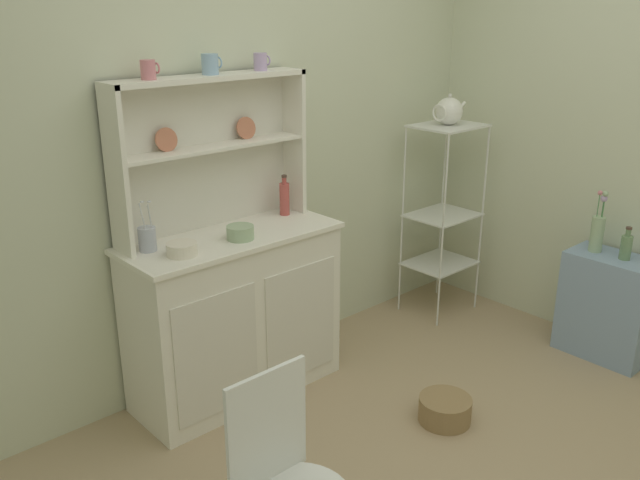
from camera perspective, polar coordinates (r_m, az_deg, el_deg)
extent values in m
cube|color=beige|center=(3.55, -5.73, 8.64)|extent=(3.84, 0.05, 2.50)
cube|color=white|center=(3.43, -7.20, -6.35)|extent=(1.06, 0.42, 0.85)
cube|color=silver|center=(3.17, -8.69, -9.63)|extent=(0.44, 0.01, 0.60)
cube|color=silver|center=(3.43, -1.61, -6.95)|extent=(0.44, 0.01, 0.60)
cube|color=white|center=(3.27, -7.51, 0.22)|extent=(1.09, 0.45, 0.02)
cube|color=silver|center=(3.33, -9.79, 7.32)|extent=(1.01, 0.02, 0.74)
cube|color=white|center=(3.03, -16.87, 5.56)|extent=(0.02, 0.18, 0.74)
cube|color=white|center=(3.55, -2.29, 8.34)|extent=(0.02, 0.18, 0.74)
cube|color=white|center=(3.26, -9.06, 7.76)|extent=(0.97, 0.16, 0.02)
cube|color=white|center=(3.21, -9.37, 13.42)|extent=(1.01, 0.18, 0.02)
cylinder|color=#C67556|center=(3.16, -12.88, 8.28)|extent=(0.11, 0.03, 0.11)
cylinder|color=#C67556|center=(3.40, -6.28, 9.40)|extent=(0.11, 0.03, 0.11)
cylinder|color=silver|center=(4.08, 10.35, 0.53)|extent=(0.01, 0.01, 1.22)
cylinder|color=silver|center=(4.39, 13.54, 1.65)|extent=(0.01, 0.01, 1.22)
cylinder|color=silver|center=(4.27, 6.98, 1.56)|extent=(0.01, 0.01, 1.22)
cylinder|color=silver|center=(4.57, 10.26, 2.58)|extent=(0.01, 0.01, 1.22)
cube|color=silver|center=(4.18, 10.80, 9.47)|extent=(0.42, 0.34, 0.01)
cube|color=silver|center=(4.32, 10.33, 2.09)|extent=(0.42, 0.34, 0.01)
cube|color=silver|center=(4.42, 10.08, -1.91)|extent=(0.42, 0.34, 0.01)
cube|color=#849EBC|center=(4.13, 23.17, -5.18)|extent=(0.28, 0.48, 0.60)
cube|color=white|center=(2.20, -4.49, -15.56)|extent=(0.31, 0.02, 0.40)
cylinder|color=#93754C|center=(3.40, 10.53, -13.93)|extent=(0.25, 0.25, 0.12)
cylinder|color=#D17A84|center=(3.05, -14.35, 13.79)|extent=(0.06, 0.06, 0.08)
torus|color=#D17A84|center=(3.07, -13.64, 13.96)|extent=(0.01, 0.05, 0.05)
cylinder|color=#8EB2D1|center=(3.21, -9.30, 14.47)|extent=(0.08, 0.08, 0.09)
torus|color=#8EB2D1|center=(3.23, -8.56, 14.63)|extent=(0.01, 0.05, 0.05)
cylinder|color=#B79ECC|center=(3.37, -5.07, 14.80)|extent=(0.07, 0.07, 0.08)
torus|color=#B79ECC|center=(3.40, -4.48, 14.92)|extent=(0.01, 0.05, 0.05)
cylinder|color=silver|center=(3.04, -11.61, -0.75)|extent=(0.14, 0.14, 0.06)
cylinder|color=#9EB78E|center=(3.20, -6.76, 0.64)|extent=(0.13, 0.13, 0.06)
cylinder|color=#B74C47|center=(3.53, -3.02, 3.48)|extent=(0.05, 0.05, 0.17)
cylinder|color=#B74C47|center=(3.51, -3.05, 5.06)|extent=(0.02, 0.02, 0.03)
cylinder|color=#4C382D|center=(3.50, -3.06, 5.41)|extent=(0.03, 0.03, 0.01)
cylinder|color=#B2B7C6|center=(3.12, -14.41, 0.08)|extent=(0.08, 0.08, 0.11)
cylinder|color=silver|center=(3.08, -14.12, 1.45)|extent=(0.03, 0.03, 0.18)
ellipsoid|color=silver|center=(3.05, -14.27, 3.17)|extent=(0.02, 0.01, 0.01)
cylinder|color=silver|center=(3.07, -14.68, 1.37)|extent=(0.03, 0.03, 0.18)
ellipsoid|color=silver|center=(3.04, -14.84, 3.13)|extent=(0.02, 0.01, 0.01)
sphere|color=white|center=(4.17, 10.88, 10.66)|extent=(0.16, 0.16, 0.16)
sphere|color=silver|center=(4.16, 10.96, 11.92)|extent=(0.02, 0.02, 0.02)
cylinder|color=white|center=(4.26, 11.82, 10.95)|extent=(0.09, 0.02, 0.07)
torus|color=white|center=(4.10, 10.06, 10.56)|extent=(0.01, 0.10, 0.10)
cylinder|color=#9EB78E|center=(4.04, 22.39, 0.46)|extent=(0.07, 0.07, 0.20)
cylinder|color=#4C844C|center=(4.01, 22.80, 2.41)|extent=(0.00, 0.01, 0.12)
sphere|color=#B79ECC|center=(3.99, 22.92, 3.26)|extent=(0.04, 0.04, 0.04)
cylinder|color=#4C844C|center=(4.00, 22.88, 2.57)|extent=(0.00, 0.01, 0.15)
sphere|color=#9EB78E|center=(3.98, 23.02, 3.62)|extent=(0.03, 0.03, 0.03)
cylinder|color=#4C844C|center=(4.00, 22.49, 2.64)|extent=(0.00, 0.01, 0.16)
sphere|color=#D17A84|center=(3.98, 22.63, 3.71)|extent=(0.03, 0.03, 0.03)
cylinder|color=#6B8C60|center=(3.99, 24.47, -0.59)|extent=(0.06, 0.06, 0.13)
cylinder|color=#6B8C60|center=(3.96, 24.64, 0.57)|extent=(0.03, 0.03, 0.04)
cylinder|color=#4C382D|center=(3.95, 24.70, 0.92)|extent=(0.03, 0.03, 0.01)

